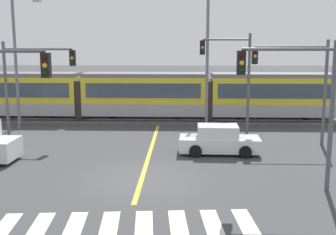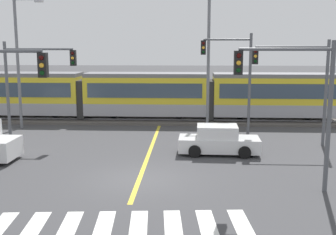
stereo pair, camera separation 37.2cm
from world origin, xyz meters
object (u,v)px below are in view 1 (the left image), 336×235
(traffic_light_near_right, at_px, (299,92))
(street_lamp_centre, at_px, (210,53))
(traffic_light_mid_right, at_px, (300,75))
(traffic_light_mid_left, at_px, (30,76))
(traffic_light_far_right, at_px, (233,68))
(street_lamp_west, at_px, (18,55))
(sedan_crossing, at_px, (219,141))
(light_rail_tram, at_px, (145,94))

(traffic_light_near_right, height_order, street_lamp_centre, street_lamp_centre)
(traffic_light_mid_right, bearing_deg, traffic_light_mid_left, 178.88)
(traffic_light_mid_right, height_order, traffic_light_far_right, traffic_light_far_right)
(street_lamp_centre, bearing_deg, traffic_light_near_right, -77.53)
(traffic_light_near_right, distance_m, street_lamp_west, 19.56)
(traffic_light_near_right, relative_size, street_lamp_west, 0.66)
(sedan_crossing, height_order, traffic_light_mid_left, traffic_light_mid_left)
(traffic_light_near_right, height_order, traffic_light_far_right, traffic_light_far_right)
(traffic_light_far_right, relative_size, traffic_light_mid_left, 1.09)
(traffic_light_near_right, distance_m, street_lamp_centre, 12.25)
(street_lamp_centre, bearing_deg, light_rail_tram, 145.03)
(sedan_crossing, distance_m, traffic_light_far_right, 6.64)
(traffic_light_far_right, bearing_deg, traffic_light_mid_left, -165.81)
(traffic_light_mid_right, height_order, street_lamp_west, street_lamp_west)
(traffic_light_far_right, bearing_deg, sedan_crossing, -103.02)
(traffic_light_far_right, xyz_separation_m, street_lamp_west, (-14.23, 0.81, 0.78))
(sedan_crossing, height_order, street_lamp_centre, street_lamp_centre)
(sedan_crossing, bearing_deg, street_lamp_west, 154.04)
(traffic_light_far_right, xyz_separation_m, street_lamp_centre, (-1.41, 0.77, 0.96))
(light_rail_tram, xyz_separation_m, street_lamp_centre, (4.65, -3.25, 3.11))
(traffic_light_mid_right, xyz_separation_m, traffic_light_far_right, (-3.35, 3.35, 0.20))
(street_lamp_west, distance_m, street_lamp_centre, 12.82)
(traffic_light_near_right, bearing_deg, traffic_light_far_right, 96.26)
(street_lamp_centre, bearing_deg, sedan_crossing, -88.73)
(light_rail_tram, relative_size, street_lamp_centre, 3.06)
(traffic_light_mid_right, height_order, traffic_light_mid_left, traffic_light_mid_right)
(street_lamp_west, bearing_deg, traffic_light_mid_right, -13.32)
(sedan_crossing, xyz_separation_m, traffic_light_mid_left, (-10.80, 2.45, 3.21))
(traffic_light_near_right, relative_size, street_lamp_centre, 0.64)
(traffic_light_mid_left, height_order, street_lamp_west, street_lamp_west)
(street_lamp_centre, bearing_deg, traffic_light_far_right, -28.47)
(light_rail_tram, relative_size, traffic_light_mid_left, 4.77)
(light_rail_tram, relative_size, traffic_light_mid_right, 4.69)
(traffic_light_near_right, height_order, street_lamp_west, street_lamp_west)
(street_lamp_west, relative_size, street_lamp_centre, 0.97)
(traffic_light_mid_right, height_order, street_lamp_centre, street_lamp_centre)
(sedan_crossing, xyz_separation_m, street_lamp_centre, (-0.14, 6.27, 4.46))
(street_lamp_west, bearing_deg, sedan_crossing, -25.96)
(sedan_crossing, distance_m, traffic_light_mid_right, 6.07)
(traffic_light_near_right, xyz_separation_m, traffic_light_far_right, (-1.22, 11.14, 0.28))
(traffic_light_far_right, height_order, street_lamp_west, street_lamp_west)
(traffic_light_far_right, bearing_deg, traffic_light_mid_right, -45.03)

